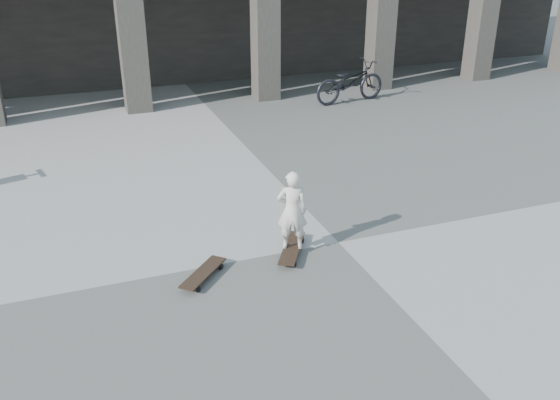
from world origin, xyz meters
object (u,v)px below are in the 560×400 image
object	(u,v)px
longboard	(292,248)
bicycle	(350,82)
skateboard_spare	(203,273)
child	(292,210)

from	to	relation	value
longboard	bicycle	distance (m)	8.70
skateboard_spare	child	world-z (taller)	child
longboard	child	bearing A→B (deg)	121.00
child	bicycle	size ratio (longest dim) A/B	0.55
longboard	bicycle	xyz separation A→B (m)	(4.61, 7.36, 0.49)
bicycle	skateboard_spare	bearing A→B (deg)	133.14
longboard	skateboard_spare	bearing A→B (deg)	130.46
longboard	skateboard_spare	xyz separation A→B (m)	(-1.39, -0.23, 0.00)
longboard	child	size ratio (longest dim) A/B	0.84
skateboard_spare	child	distance (m)	1.54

